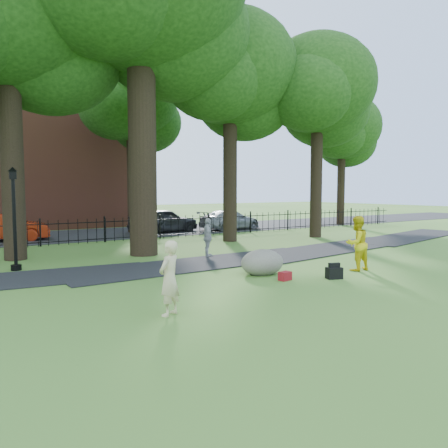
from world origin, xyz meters
TOP-DOWN VIEW (x-y plane):
  - ground at (0.00, 0.00)m, footprint 120.00×120.00m
  - footpath at (1.00, 3.90)m, footprint 36.07×3.85m
  - street at (0.00, 16.00)m, footprint 80.00×7.00m
  - iron_fence at (0.00, 12.00)m, footprint 44.00×0.04m
  - tree_row at (0.52, 8.40)m, footprint 26.82×7.96m
  - woman at (-2.84, -1.23)m, footprint 0.69×0.62m
  - man at (4.47, 0.06)m, footprint 0.89×0.71m
  - pedestrian at (1.89, 5.13)m, footprint 0.68×0.96m
  - boulder at (1.54, 1.25)m, footprint 1.67×1.44m
  - lamppost at (-4.80, 6.09)m, footprint 0.33×0.33m
  - backpack at (2.88, -0.47)m, footprint 0.52×0.41m
  - red_bag at (1.51, 0.14)m, footprint 0.40×0.28m
  - red_sedan at (-4.10, 15.15)m, footprint 4.38×2.13m
  - grey_car at (4.58, 14.94)m, footprint 4.50×2.26m
  - silver_car at (9.00, 14.25)m, footprint 4.57×2.36m

SIDE VIEW (x-z plane):
  - ground at x=0.00m, z-range 0.00..0.00m
  - footpath at x=1.00m, z-range -0.01..0.01m
  - street at x=0.00m, z-range -0.01..0.01m
  - red_bag at x=1.51m, z-range 0.00..0.25m
  - backpack at x=2.88m, z-range 0.00..0.34m
  - boulder at x=1.54m, z-range 0.00..0.83m
  - iron_fence at x=0.00m, z-range 0.00..1.20m
  - silver_car at x=9.00m, z-range 0.00..1.27m
  - red_sedan at x=-4.10m, z-range 0.00..1.38m
  - grey_car at x=4.58m, z-range 0.00..1.47m
  - pedestrian at x=1.89m, z-range 0.00..1.52m
  - woman at x=-2.84m, z-range 0.00..1.58m
  - man at x=4.47m, z-range 0.00..1.78m
  - lamppost at x=-4.80m, z-range -0.03..3.32m
  - tree_row at x=0.52m, z-range 1.94..14.36m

